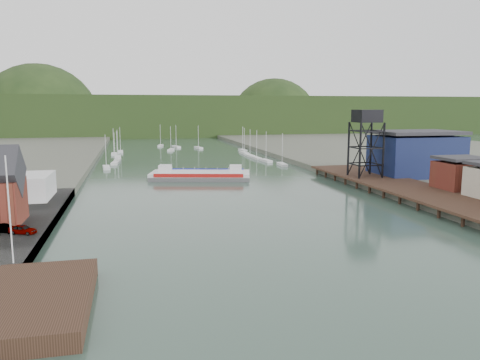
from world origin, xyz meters
name	(u,v)px	position (x,y,z in m)	size (l,w,h in m)	color
ground	(326,284)	(0.00, 0.00, 0.00)	(600.00, 600.00, 0.00)	#2A4238
west_stage	(35,302)	(-29.00, 0.00, 0.90)	(10.00, 18.00, 1.80)	black
east_pier	(402,186)	(37.00, 45.00, 1.90)	(14.00, 70.00, 2.45)	black
white_shed	(0,187)	(-44.00, 50.00, 3.85)	(18.00, 12.00, 4.50)	silver
flagpole	(9,210)	(-33.00, 10.00, 7.60)	(0.16, 0.16, 12.00)	silver
lift_tower	(367,120)	(35.00, 58.00, 15.65)	(6.50, 6.50, 16.00)	black
blue_shed	(416,154)	(50.00, 60.00, 7.06)	(20.50, 14.50, 11.30)	#0D123D
marina_sailboats	(184,155)	(0.08, 138.46, 0.35)	(57.71, 92.65, 0.90)	silver
distant_hills	(153,119)	(-3.98, 301.35, 10.38)	(500.00, 120.00, 80.00)	#1D3015
chain_ferry	(200,175)	(-2.36, 76.72, 1.07)	(27.53, 16.22, 3.72)	#535356
car_west_a	(23,229)	(-34.63, 22.78, 2.24)	(1.51, 3.76, 1.28)	#999999
car_west_b	(4,228)	(-37.22, 24.00, 2.20)	(1.27, 3.64, 1.20)	#999999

